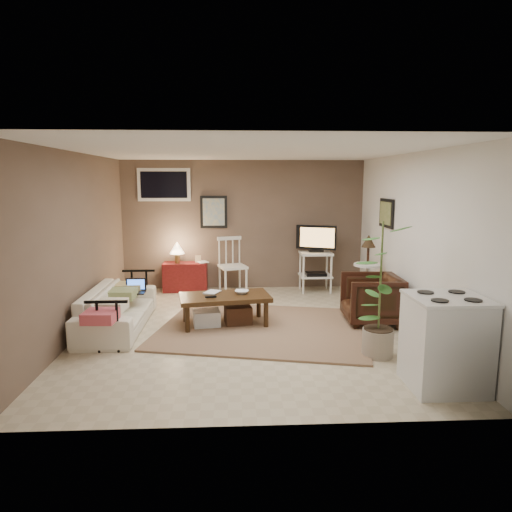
{
  "coord_description": "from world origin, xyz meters",
  "views": [
    {
      "loc": [
        -0.19,
        -6.03,
        2.03
      ],
      "look_at": [
        0.13,
        0.35,
        0.97
      ],
      "focal_mm": 32.0,
      "sensor_mm": 36.0,
      "label": 1
    }
  ],
  "objects": [
    {
      "name": "potted_plant",
      "position": [
        1.48,
        -1.02,
        0.85
      ],
      "size": [
        0.4,
        0.4,
        1.6
      ],
      "color": "gray",
      "rests_on": "floor"
    },
    {
      "name": "side_table",
      "position": [
        1.95,
        1.04,
        0.73
      ],
      "size": [
        0.44,
        0.44,
        1.18
      ],
      "color": "white",
      "rests_on": "floor"
    },
    {
      "name": "sofa_end_rails",
      "position": [
        -1.69,
        0.17,
        0.32
      ],
      "size": [
        0.51,
        1.91,
        0.64
      ],
      "primitive_type": null,
      "color": "black",
      "rests_on": "floor"
    },
    {
      "name": "stove",
      "position": [
        1.88,
        -1.86,
        0.46
      ],
      "size": [
        0.72,
        0.67,
        0.94
      ],
      "color": "silver",
      "rests_on": "floor"
    },
    {
      "name": "sofa",
      "position": [
        -1.8,
        0.17,
        0.37
      ],
      "size": [
        0.56,
        1.91,
        0.75
      ],
      "primitive_type": "imported",
      "rotation": [
        0.0,
        0.0,
        1.57
      ],
      "color": "beige",
      "rests_on": "floor"
    },
    {
      "name": "spindle_chair",
      "position": [
        -0.21,
        2.15,
        0.47
      ],
      "size": [
        0.57,
        0.57,
        1.01
      ],
      "color": "white",
      "rests_on": "floor"
    },
    {
      "name": "tv_stand",
      "position": [
        1.31,
        2.12,
        0.65
      ],
      "size": [
        0.7,
        0.47,
        1.23
      ],
      "color": "white",
      "rests_on": "floor"
    },
    {
      "name": "coffee_table",
      "position": [
        -0.33,
        0.18,
        0.26
      ],
      "size": [
        1.33,
        0.83,
        0.47
      ],
      "color": "#3D2410",
      "rests_on": "floor"
    },
    {
      "name": "art_back",
      "position": [
        -0.55,
        2.48,
        1.45
      ],
      "size": [
        0.5,
        0.03,
        0.6
      ],
      "primitive_type": "cube",
      "color": "black"
    },
    {
      "name": "red_console",
      "position": [
        -1.1,
        2.28,
        0.32
      ],
      "size": [
        0.8,
        0.36,
        0.92
      ],
      "color": "maroon",
      "rests_on": "floor"
    },
    {
      "name": "floor",
      "position": [
        0.0,
        0.0,
        0.0
      ],
      "size": [
        5.0,
        5.0,
        0.0
      ],
      "primitive_type": "plane",
      "color": "#C1B293",
      "rests_on": "ground"
    },
    {
      "name": "window",
      "position": [
        -1.45,
        2.48,
        1.95
      ],
      "size": [
        0.96,
        0.03,
        0.6
      ],
      "primitive_type": "cube",
      "color": "white"
    },
    {
      "name": "rug",
      "position": [
        0.21,
        0.02,
        0.01
      ],
      "size": [
        3.19,
        2.76,
        0.03
      ],
      "primitive_type": "cube",
      "rotation": [
        0.0,
        0.0,
        -0.21
      ],
      "color": "#7F634A",
      "rests_on": "floor"
    },
    {
      "name": "book_console",
      "position": [
        -0.84,
        2.24,
        0.65
      ],
      "size": [
        0.17,
        0.08,
        0.24
      ],
      "primitive_type": "imported",
      "rotation": [
        0.0,
        0.0,
        0.35
      ],
      "color": "#3D2410",
      "rests_on": "red_console"
    },
    {
      "name": "bowl",
      "position": [
        -0.08,
        0.25,
        0.54
      ],
      "size": [
        0.2,
        0.07,
        0.2
      ],
      "primitive_type": "imported",
      "rotation": [
        0.0,
        0.0,
        -0.1
      ],
      "color": "#3D2410",
      "rests_on": "coffee_table"
    },
    {
      "name": "sofa_pillows",
      "position": [
        -1.75,
        -0.05,
        0.46
      ],
      "size": [
        0.37,
        1.81,
        0.13
      ],
      "primitive_type": null,
      "color": "beige",
      "rests_on": "sofa"
    },
    {
      "name": "armchair",
      "position": [
        1.77,
        0.2,
        0.39
      ],
      "size": [
        0.74,
        0.79,
        0.78
      ],
      "primitive_type": "imported",
      "rotation": [
        0.0,
        0.0,
        -1.61
      ],
      "color": "black",
      "rests_on": "floor"
    },
    {
      "name": "art_right",
      "position": [
        2.23,
        1.05,
        1.52
      ],
      "size": [
        0.03,
        0.6,
        0.45
      ],
      "primitive_type": "cube",
      "color": "black"
    },
    {
      "name": "laptop",
      "position": [
        -1.62,
        0.5,
        0.48
      ],
      "size": [
        0.29,
        0.21,
        0.2
      ],
      "color": "black",
      "rests_on": "sofa"
    },
    {
      "name": "book_table",
      "position": [
        -0.58,
        0.35,
        0.57
      ],
      "size": [
        0.17,
        0.09,
        0.25
      ],
      "primitive_type": "imported",
      "rotation": [
        0.0,
        0.0,
        -0.42
      ],
      "color": "#3D2410",
      "rests_on": "coffee_table"
    }
  ]
}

